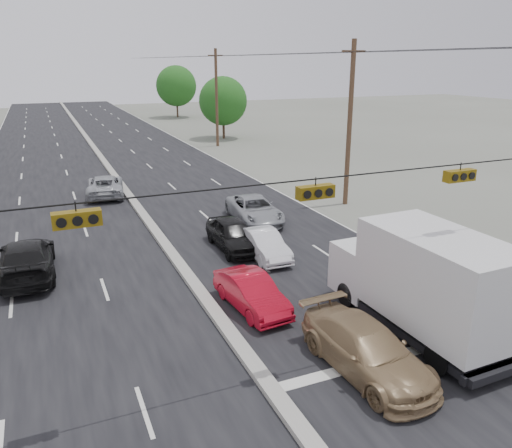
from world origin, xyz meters
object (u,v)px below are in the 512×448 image
Objects in this scene: utility_pole_right_b at (350,124)px; tan_sedan at (366,350)px; red_sedan at (251,293)px; tree_right_far at (176,86)px; queue_car_a at (233,235)px; queue_car_c at (254,210)px; utility_pole_right_c at (217,98)px; queue_car_b at (264,245)px; oncoming_far at (105,186)px; oncoming_near at (27,259)px; tree_right_mid at (223,101)px; box_truck at (422,281)px.

tan_sedan is at bearing -121.14° from utility_pole_right_b.
tree_right_far is at bearing 72.19° from red_sedan.
queue_car_c is at bearing 54.09° from queue_car_a.
queue_car_c is (-6.85, -26.14, -4.40)m from utility_pole_right_c.
utility_pole_right_b is at bearing -90.00° from utility_pole_right_c.
queue_car_b is (-8.58, -6.36, -4.47)m from utility_pole_right_b.
utility_pole_right_c is 30.20m from tree_right_far.
queue_car_a is at bearing 86.64° from tan_sedan.
utility_pole_right_c is 32.82m from queue_car_b.
tree_right_far reaches higher than queue_car_b.
oncoming_far is at bearing 109.21° from queue_car_a.
utility_pole_right_b reaches higher than queue_car_a.
utility_pole_right_b and utility_pole_right_c have the same top height.
tan_sedan is 1.28× the size of queue_car_b.
utility_pole_right_b is 19.66m from oncoming_near.
oncoming_near reaches higher than oncoming_far.
tree_right_far is 2.12× the size of queue_car_b.
tree_right_mid is 27.57m from oncoming_far.
utility_pole_right_b is 30.11m from tree_right_mid.
utility_pole_right_b is at bearing 157.47° from oncoming_far.
tree_right_mid is at bearing 72.02° from tan_sedan.
tree_right_mid is at bearing -92.29° from tree_right_far.
utility_pole_right_c is at bearing 76.30° from queue_car_b.
red_sedan is 6.27m from queue_car_a.
oncoming_far is at bearing 106.75° from box_truck.
box_truck is (-9.08, -44.54, -2.46)m from tree_right_mid.
queue_car_b is at bearing 169.94° from oncoming_near.
utility_pole_right_c is 1.23× the size of tree_right_far.
queue_car_a reaches higher than red_sedan.
tan_sedan reaches higher than red_sedan.
queue_car_c is 11.66m from oncoming_far.
oncoming_far is (-7.05, 9.29, 0.00)m from queue_car_c.
queue_car_a reaches higher than queue_car_c.
box_truck is at bearing -98.25° from tree_right_far.
box_truck is 10.27m from queue_car_a.
box_truck reaches higher than oncoming_near.
oncoming_far is at bearing 149.63° from utility_pole_right_b.
tree_right_mid is 38.19m from queue_car_b.
tree_right_mid is 45.52m from box_truck.
oncoming_far is (-13.90, -16.86, -4.40)m from utility_pole_right_c.
queue_car_a is (-12.00, -34.76, -3.59)m from tree_right_mid.
oncoming_near reaches higher than tan_sedan.
oncoming_near is at bearing 170.23° from queue_car_b.
utility_pole_right_c reaches higher than queue_car_b.
oncoming_near is at bearing 125.46° from tan_sedan.
queue_car_c is (-10.35, -56.14, -4.25)m from tree_right_far.
utility_pole_right_b is 18.93m from tan_sedan.
red_sedan is at bearing -107.22° from utility_pole_right_c.
tree_right_far is 1.87× the size of queue_car_a.
utility_pole_right_b reaches higher than tree_right_mid.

